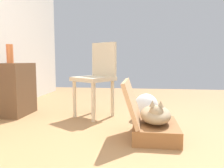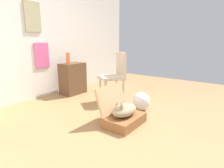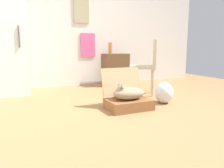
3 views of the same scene
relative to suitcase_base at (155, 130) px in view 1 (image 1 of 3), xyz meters
The scene contains 8 objects.
ground_plane 0.27m from the suitcase_base, 165.09° to the right, with size 7.68×7.68×0.00m, color #9E7247.
suitcase_base is the anchor object (origin of this frame).
suitcase_lid 0.35m from the suitcase_base, 90.00° to the left, with size 0.58×0.41×0.04m, color tan.
cat 0.16m from the suitcase_base, behind, with size 0.52×0.28×0.24m.
plastic_bag_white 0.65m from the suitcase_base, ahead, with size 0.27×0.30×0.32m, color silver.
side_table 1.92m from the suitcase_base, 69.89° to the left, with size 0.53×0.34×0.68m, color brown.
vase_tall 1.97m from the suitcase_base, 73.42° to the left, with size 0.08×0.08×0.23m, color #CC6B38.
chair 1.11m from the suitcase_base, 43.41° to the left, with size 0.59×0.59×0.95m.
Camera 1 is at (-1.86, 0.20, 0.73)m, focal length 36.40 mm.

